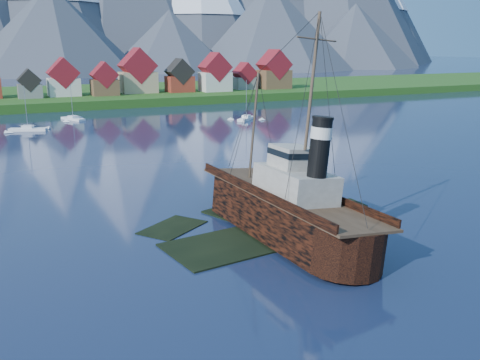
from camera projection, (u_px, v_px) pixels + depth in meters
name	position (u px, v px, depth m)	size (l,w,h in m)	color
ground	(261.00, 232.00, 63.16)	(1400.00, 1400.00, 0.00)	#16213E
shoal	(266.00, 227.00, 65.86)	(31.71, 21.24, 1.14)	black
shore_bank	(65.00, 100.00, 212.28)	(600.00, 80.00, 3.20)	#244814
seawall	(80.00, 110.00, 178.95)	(600.00, 2.50, 2.00)	#3F3D38
tugboat_wreck	(276.00, 205.00, 62.63)	(7.71, 33.22, 26.33)	black
sailboat_c	(28.00, 130.00, 136.46)	(9.50, 5.53, 11.97)	white
sailboat_d	(246.00, 119.00, 156.09)	(7.94, 7.56, 11.98)	white
sailboat_e	(73.00, 119.00, 156.02)	(6.01, 9.25, 10.62)	white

